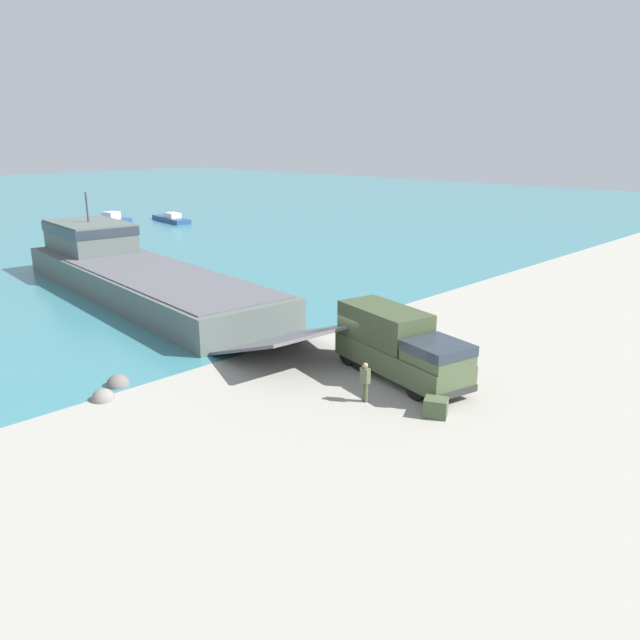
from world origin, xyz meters
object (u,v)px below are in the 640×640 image
Objects in this scene: mooring_bollard at (358,319)px; cargo_crate at (436,407)px; landing_craft at (131,271)px; moored_boat_c at (171,219)px; moored_boat_a at (110,222)px; military_truck at (400,345)px; soldier_on_ramp at (365,379)px.

cargo_crate reaches higher than mooring_bollard.
landing_craft reaches higher than cargo_crate.
landing_craft is 29.05m from cargo_crate.
moored_boat_c reaches higher than cargo_crate.
moored_boat_a reaches higher than cargo_crate.
military_truck reaches higher than moored_boat_c.
soldier_on_ramp is 2.30× the size of mooring_bollard.
military_truck is 3.48m from soldier_on_ramp.
moored_boat_c is at bearing 170.24° from military_truck.
landing_craft reaches higher than moored_boat_a.
soldier_on_ramp is 1.91× the size of cargo_crate.
cargo_crate is (-26.81, -61.48, -0.03)m from moored_boat_c.
moored_boat_c is at bearing 66.44° from cargo_crate.
moored_boat_a is 53.65m from mooring_bollard.
moored_boat_a is (16.22, 59.49, -1.03)m from military_truck.
moored_boat_c is at bearing -110.13° from soldier_on_ramp.
military_truck is 4.70m from cargo_crate.
landing_craft is 5.84× the size of moored_boat_a.
moored_boat_a is 7.62× the size of mooring_bollard.
soldier_on_ramp is 63.30m from moored_boat_a.
landing_craft is 25.11m from military_truck.
military_truck reaches higher than soldier_on_ramp.
military_truck is 0.95× the size of moored_boat_c.
military_truck is at bearing -125.75° from mooring_bollard.
landing_craft is 40.68m from moored_boat_c.
moored_boat_c is 8.91× the size of cargo_crate.
mooring_bollard is at bearing 154.02° from moored_boat_a.
landing_craft is at bearing 105.60° from mooring_bollard.
moored_boat_c is 67.07m from cargo_crate.
military_truck is at bearing -104.26° from moored_boat_c.
mooring_bollard is at bearing -68.85° from landing_craft.
soldier_on_ramp is at bearing 148.01° from moored_boat_a.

